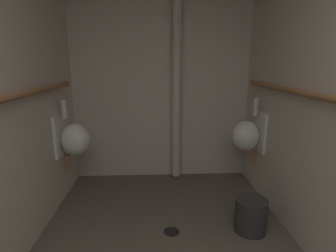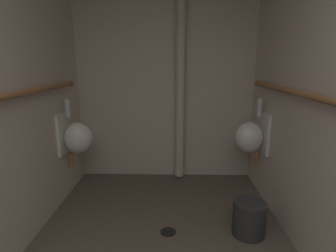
{
  "view_description": "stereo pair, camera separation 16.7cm",
  "coord_description": "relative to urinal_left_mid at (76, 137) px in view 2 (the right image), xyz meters",
  "views": [
    {
      "loc": [
        -0.08,
        0.12,
        1.46
      ],
      "look_at": [
        0.05,
        2.63,
        0.85
      ],
      "focal_mm": 28.41,
      "sensor_mm": 36.0,
      "label": 1
    },
    {
      "loc": [
        0.09,
        0.12,
        1.46
      ],
      "look_at": [
        0.05,
        2.63,
        0.85
      ],
      "focal_mm": 28.41,
      "sensor_mm": 36.0,
      "label": 2
    }
  ],
  "objects": [
    {
      "name": "standpipe_back_wall",
      "position": [
        1.12,
        0.5,
        0.68
      ],
      "size": [
        0.11,
        0.11,
        2.67
      ],
      "primitive_type": "cylinder",
      "color": "beige",
      "rests_on": "ground"
    },
    {
      "name": "urinal_right_mid",
      "position": [
        1.88,
        0.06,
        0.0
      ],
      "size": [
        0.32,
        0.3,
        0.76
      ],
      "color": "silver"
    },
    {
      "name": "floor_drain",
      "position": [
        1.0,
        -0.66,
        -0.68
      ],
      "size": [
        0.14,
        0.14,
        0.01
      ],
      "primitive_type": "cylinder",
      "color": "black",
      "rests_on": "ground"
    },
    {
      "name": "supply_pipe_right",
      "position": [
        1.97,
        -1.11,
        0.55
      ],
      "size": [
        0.06,
        2.8,
        0.06
      ],
      "color": "#936038"
    },
    {
      "name": "waste_bin",
      "position": [
        1.69,
        -0.67,
        -0.53
      ],
      "size": [
        0.28,
        0.28,
        0.3
      ],
      "primitive_type": "cylinder",
      "color": "#2D2D2D",
      "rests_on": "ground"
    },
    {
      "name": "urinal_left_mid",
      "position": [
        0.0,
        0.0,
        0.0
      ],
      "size": [
        0.32,
        0.3,
        0.76
      ],
      "color": "silver"
    },
    {
      "name": "wall_back",
      "position": [
        0.94,
        0.61,
        0.68
      ],
      "size": [
        2.3,
        0.06,
        2.72
      ],
      "primitive_type": "cube",
      "color": "beige",
      "rests_on": "ground"
    }
  ]
}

